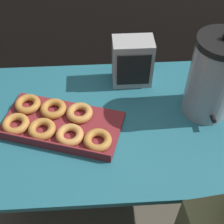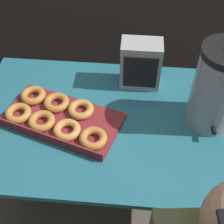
{
  "view_description": "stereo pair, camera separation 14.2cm",
  "coord_description": "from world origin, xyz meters",
  "views": [
    {
      "loc": [
        -0.16,
        -0.95,
        1.9
      ],
      "look_at": [
        -0.1,
        0.0,
        0.84
      ],
      "focal_mm": 50.0,
      "sensor_mm": 36.0,
      "label": 1
    },
    {
      "loc": [
        -0.01,
        -0.95,
        1.9
      ],
      "look_at": [
        -0.1,
        0.0,
        0.84
      ],
      "focal_mm": 50.0,
      "sensor_mm": 36.0,
      "label": 2
    }
  ],
  "objects": [
    {
      "name": "space_heater",
      "position": [
        0.02,
        0.27,
        0.9
      ],
      "size": [
        0.2,
        0.13,
        0.25
      ],
      "color": "#9E9E9E",
      "rests_on": "folding_table"
    },
    {
      "name": "donut_box",
      "position": [
        -0.35,
        -0.02,
        0.8
      ],
      "size": [
        0.6,
        0.43,
        0.05
      ],
      "rotation": [
        0.0,
        0.0,
        -0.31
      ],
      "color": "maroon",
      "rests_on": "folding_table"
    },
    {
      "name": "folding_table",
      "position": [
        0.0,
        0.0,
        0.73
      ],
      "size": [
        1.53,
        0.84,
        0.78
      ],
      "color": "#236675",
      "rests_on": "ground"
    },
    {
      "name": "ground_plane",
      "position": [
        0.0,
        0.0,
        0.0
      ],
      "size": [
        12.0,
        12.0,
        0.0
      ],
      "primitive_type": "plane",
      "color": "brown"
    },
    {
      "name": "coffee_urn",
      "position": [
        0.35,
        0.05,
        0.98
      ],
      "size": [
        0.22,
        0.25,
        0.43
      ],
      "color": "#939399",
      "rests_on": "folding_table"
    }
  ]
}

